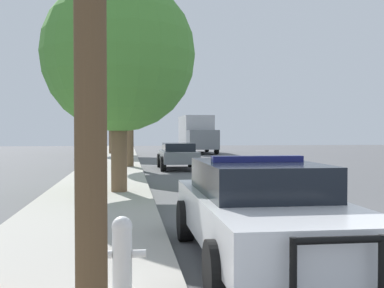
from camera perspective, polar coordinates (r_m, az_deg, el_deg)
name	(u,v)px	position (r m, az deg, el deg)	size (l,w,h in m)	color
ground_plane	(381,241)	(8.90, 21.51, -10.68)	(110.00, 110.00, 0.00)	#565659
sidewalk_left	(73,247)	(7.85, -13.93, -11.77)	(3.00, 110.00, 0.13)	#ADA89E
police_car	(260,208)	(7.02, 8.12, -7.56)	(2.08, 4.96, 1.50)	white
fire_hydrant	(122,251)	(5.37, -8.28, -12.48)	(0.51, 0.22, 0.82)	white
traffic_light	(142,100)	(26.12, -5.90, 5.25)	(3.46, 0.35, 4.87)	#424247
car_background_midblock	(178,155)	(23.72, -1.69, -1.28)	(1.87, 4.26, 1.29)	slate
box_truck	(197,133)	(41.70, 0.57, 1.26)	(2.72, 7.49, 3.22)	slate
tree_sidewalk_far	(111,83)	(38.49, -9.52, 7.13)	(4.98, 4.98, 8.03)	brown
tree_sidewalk_mid	(129,68)	(24.13, -7.45, 8.87)	(4.22, 4.22, 6.96)	brown
tree_sidewalk_near	(119,56)	(14.14, -8.69, 10.32)	(4.40, 4.40, 6.12)	brown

